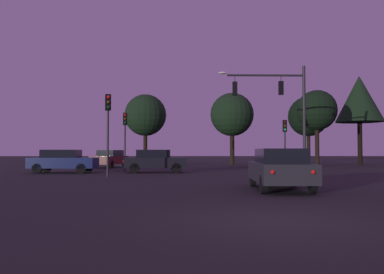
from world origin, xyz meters
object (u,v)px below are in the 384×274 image
object	(u,v)px
car_far_lane	(110,158)
tree_behind_sign	(145,115)
tree_right_cluster	(308,117)
traffic_light_corner_right	(108,118)
traffic_light_corner_left	(125,130)
tree_center_horizon	(232,115)
car_nearside_lane	(280,168)
car_crossing_right	(63,161)
car_crossing_left	(155,161)
traffic_light_median	(285,134)
tree_lot_edge	(359,99)
traffic_signal_mast_arm	(280,101)
tree_left_far	(317,111)

from	to	relation	value
car_far_lane	tree_behind_sign	size ratio (longest dim) A/B	0.58
tree_right_cluster	traffic_light_corner_right	bearing A→B (deg)	-127.58
traffic_light_corner_left	tree_right_cluster	distance (m)	26.10
tree_behind_sign	tree_center_horizon	bearing A→B (deg)	-30.84
car_nearside_lane	car_crossing_right	xyz separation A→B (m)	(-11.40, 12.02, -0.00)
tree_right_cluster	car_crossing_left	bearing A→B (deg)	-129.89
car_nearside_lane	car_crossing_left	size ratio (longest dim) A/B	1.05
car_far_lane	tree_behind_sign	distance (m)	13.38
traffic_light_median	tree_lot_edge	distance (m)	15.30
traffic_light_corner_right	tree_lot_edge	xyz separation A→B (m)	(22.25, 18.17, 3.47)
traffic_light_corner_right	tree_center_horizon	bearing A→B (deg)	64.31
traffic_light_corner_left	tree_lot_edge	xyz separation A→B (m)	(22.28, 10.99, 3.71)
car_far_lane	tree_right_cluster	world-z (taller)	tree_right_cluster
tree_behind_sign	car_crossing_left	bearing A→B (deg)	-83.29
car_far_lane	tree_lot_edge	size ratio (longest dim) A/B	0.51
traffic_light_corner_right	tree_behind_sign	xyz separation A→B (m)	(-0.10, 25.18, 2.39)
traffic_light_corner_left	car_nearside_lane	world-z (taller)	traffic_light_corner_left
car_far_lane	tree_center_horizon	xyz separation A→B (m)	(11.49, 6.65, 4.42)
traffic_signal_mast_arm	tree_behind_sign	world-z (taller)	tree_behind_sign
car_far_lane	tree_center_horizon	bearing A→B (deg)	30.05
tree_behind_sign	tree_lot_edge	xyz separation A→B (m)	(22.35, -7.00, 1.08)
traffic_signal_mast_arm	traffic_light_corner_left	distance (m)	11.28
car_far_lane	tree_behind_sign	world-z (taller)	tree_behind_sign
tree_lot_edge	traffic_light_corner_right	bearing A→B (deg)	-140.76
car_crossing_right	traffic_light_median	bearing A→B (deg)	12.17
traffic_light_corner_left	tree_left_far	world-z (taller)	tree_left_far
tree_behind_sign	tree_right_cluster	size ratio (longest dim) A/B	1.03
traffic_light_median	car_nearside_lane	bearing A→B (deg)	-105.15
tree_left_far	tree_lot_edge	world-z (taller)	tree_lot_edge
traffic_signal_mast_arm	car_far_lane	size ratio (longest dim) A/B	1.51
traffic_light_median	car_nearside_lane	xyz separation A→B (m)	(-4.16, -15.37, -1.89)
car_far_lane	tree_right_cluster	distance (m)	24.76
traffic_signal_mast_arm	tree_center_horizon	distance (m)	15.62
car_nearside_lane	traffic_light_median	bearing A→B (deg)	74.85
traffic_signal_mast_arm	tree_center_horizon	bearing A→B (deg)	94.57
car_far_lane	tree_right_cluster	xyz separation A→B (m)	(21.18, 11.93, 4.70)
traffic_light_corner_right	tree_center_horizon	xyz separation A→B (m)	(9.39, 19.51, 1.97)
tree_behind_sign	tree_left_far	xyz separation A→B (m)	(16.57, -11.11, -0.50)
traffic_light_corner_right	tree_behind_sign	distance (m)	25.29
car_crossing_left	car_crossing_right	distance (m)	6.01
car_far_lane	tree_behind_sign	xyz separation A→B (m)	(2.00, 12.32, 4.83)
traffic_light_corner_left	tree_center_horizon	distance (m)	15.67
tree_left_far	tree_right_cluster	distance (m)	11.04
traffic_light_corner_left	tree_right_cluster	xyz separation A→B (m)	(19.11, 17.61, 2.50)
car_far_lane	tree_behind_sign	bearing A→B (deg)	80.77
traffic_signal_mast_arm	car_far_lane	distance (m)	16.05
traffic_signal_mast_arm	traffic_light_corner_right	size ratio (longest dim) A/B	1.54
tree_lot_edge	traffic_light_median	bearing A→B (deg)	-134.68
car_crossing_left	car_crossing_right	world-z (taller)	same
car_crossing_left	tree_behind_sign	xyz separation A→B (m)	(-2.41, 20.45, 4.83)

